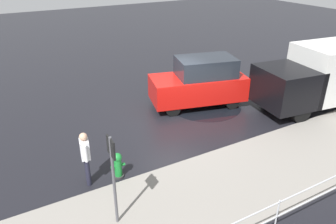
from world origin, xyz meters
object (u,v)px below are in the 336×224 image
delivery_truck (323,75)px  pedestrian (85,154)px  moving_hatchback (200,82)px  sign_post (113,169)px  fire_hydrant (118,165)px

delivery_truck → pedestrian: (10.05, 0.33, -0.42)m
moving_hatchback → sign_post: bearing=40.2°
moving_hatchback → pedestrian: bearing=26.7°
delivery_truck → fire_hydrant: size_ratio=6.98×
moving_hatchback → delivery_truck: 5.04m
moving_hatchback → fire_hydrant: moving_hatchback is taller
delivery_truck → fire_hydrant: (9.22, 0.48, -0.97)m
delivery_truck → fire_hydrant: 9.28m
moving_hatchback → delivery_truck: bearing=149.5°
fire_hydrant → sign_post: sign_post is taller
fire_hydrant → pedestrian: pedestrian is taller
sign_post → delivery_truck: bearing=-167.7°
fire_hydrant → pedestrian: bearing=-10.6°
delivery_truck → fire_hydrant: bearing=3.0°
moving_hatchback → pedestrian: size_ratio=2.59×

